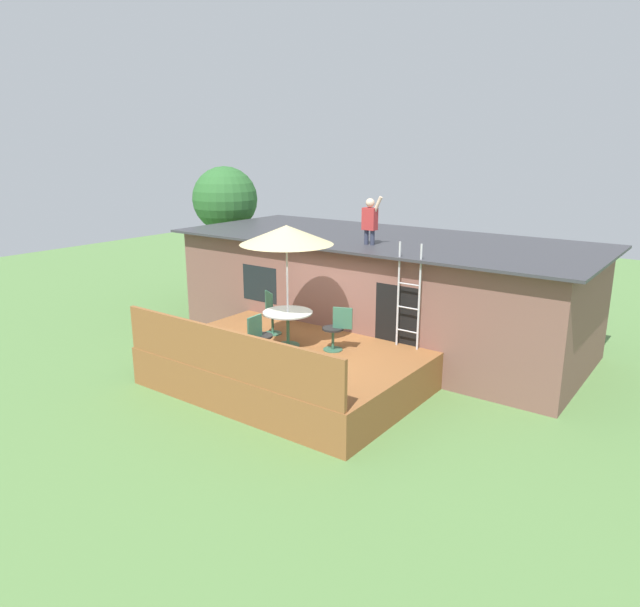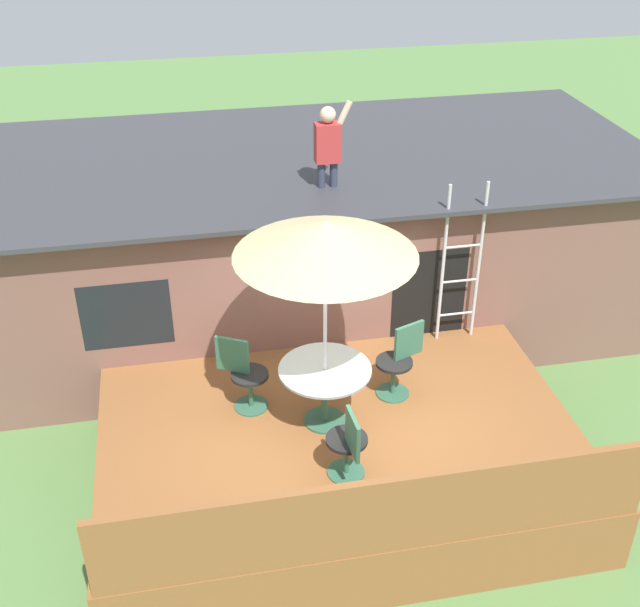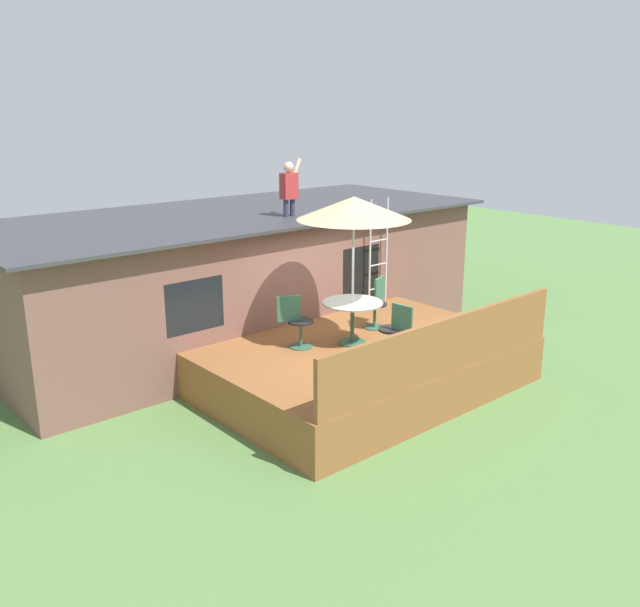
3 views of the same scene
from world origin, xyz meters
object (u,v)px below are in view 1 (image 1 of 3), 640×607
(person_figure, at_px, (370,218))
(backyard_tree, at_px, (225,201))
(patio_chair_right, at_px, (336,329))
(patio_chair_near, at_px, (259,337))
(step_ladder, at_px, (409,296))
(patio_umbrella, at_px, (287,235))
(patio_table, at_px, (288,319))
(patio_chair_left, at_px, (271,313))

(person_figure, distance_m, backyard_tree, 7.26)
(patio_chair_right, height_order, patio_chair_near, same)
(step_ladder, distance_m, backyard_tree, 9.11)
(patio_umbrella, xyz_separation_m, patio_chair_right, (0.97, 0.37, -1.89))
(step_ladder, relative_size, patio_chair_right, 2.39)
(patio_chair_right, height_order, backyard_tree, backyard_tree)
(patio_table, xyz_separation_m, patio_chair_left, (-0.86, 0.47, -0.13))
(step_ladder, relative_size, backyard_tree, 0.52)
(person_figure, relative_size, backyard_tree, 0.26)
(patio_table, bearing_deg, person_figure, 77.65)
(patio_table, bearing_deg, backyard_tree, 144.11)
(backyard_tree, bearing_deg, patio_chair_left, -36.95)
(patio_chair_right, distance_m, patio_chair_near, 1.61)
(patio_umbrella, distance_m, patio_chair_left, 2.13)
(patio_chair_near, bearing_deg, backyard_tree, 45.74)
(step_ladder, bearing_deg, patio_umbrella, -145.61)
(patio_chair_left, height_order, patio_chair_near, same)
(person_figure, bearing_deg, patio_table, -102.35)
(patio_umbrella, xyz_separation_m, patio_chair_left, (-0.86, 0.47, -1.89))
(step_ladder, xyz_separation_m, patio_chair_near, (-1.99, -2.35, -0.64))
(patio_chair_near, bearing_deg, patio_chair_right, -38.06)
(patio_umbrella, xyz_separation_m, person_figure, (0.52, 2.35, 0.15))
(step_ladder, height_order, patio_chair_left, step_ladder)
(patio_chair_right, bearing_deg, patio_chair_near, 34.32)
(patio_umbrella, height_order, backyard_tree, backyard_tree)
(patio_chair_right, relative_size, patio_chair_near, 1.00)
(person_figure, distance_m, patio_chair_right, 2.88)
(patio_umbrella, xyz_separation_m, step_ladder, (2.05, 1.40, -1.25))
(patio_chair_left, bearing_deg, patio_chair_near, -28.66)
(person_figure, bearing_deg, patio_umbrella, -102.35)
(backyard_tree, bearing_deg, patio_chair_near, -40.86)
(patio_umbrella, distance_m, step_ladder, 2.78)
(person_figure, bearing_deg, step_ladder, -31.75)
(step_ladder, relative_size, patio_chair_near, 2.39)
(patio_chair_near, bearing_deg, patio_table, 0.00)
(patio_umbrella, relative_size, backyard_tree, 0.60)
(step_ladder, xyz_separation_m, patio_chair_left, (-2.91, -0.94, -0.64))
(patio_table, xyz_separation_m, patio_chair_right, (0.97, 0.37, -0.13))
(patio_umbrella, xyz_separation_m, backyard_tree, (-6.38, 4.61, 0.02))
(person_figure, height_order, patio_chair_near, person_figure)
(step_ladder, relative_size, patio_chair_left, 2.39)
(patio_chair_right, xyz_separation_m, patio_chair_near, (-0.92, -1.32, 0.00))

